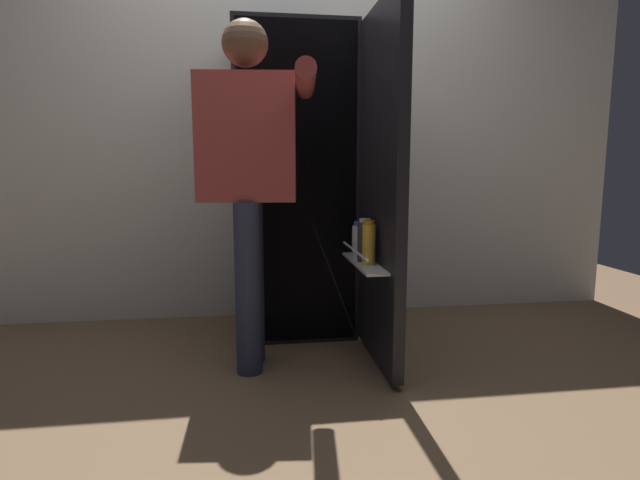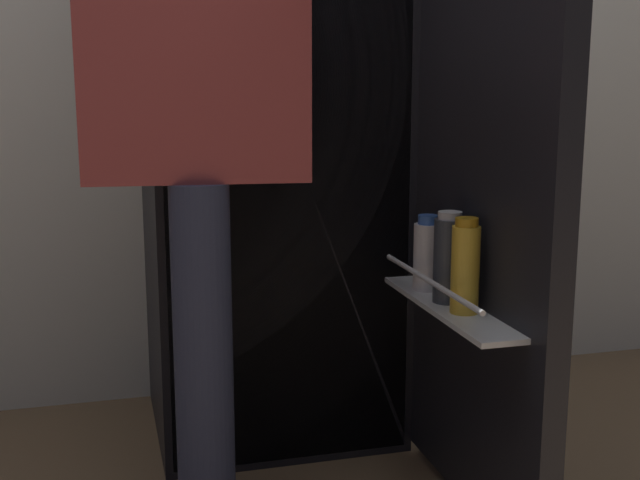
{
  "view_description": "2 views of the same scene",
  "coord_description": "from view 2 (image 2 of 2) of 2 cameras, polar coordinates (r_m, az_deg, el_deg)",
  "views": [
    {
      "loc": [
        -0.26,
        -2.36,
        0.95
      ],
      "look_at": [
        0.06,
        -0.1,
        0.62
      ],
      "focal_mm": 28.12,
      "sensor_mm": 36.0,
      "label": 1
    },
    {
      "loc": [
        -0.46,
        -1.71,
        1.0
      ],
      "look_at": [
        -0.03,
        -0.12,
        0.67
      ],
      "focal_mm": 46.41,
      "sensor_mm": 36.0,
      "label": 2
    }
  ],
  "objects": [
    {
      "name": "refrigerator",
      "position": [
        2.26,
        -2.67,
        7.39
      ],
      "size": [
        0.71,
        1.25,
        1.71
      ],
      "color": "black",
      "rests_on": "ground_plane"
    },
    {
      "name": "person",
      "position": [
        1.7,
        -8.23,
        9.61
      ],
      "size": [
        0.54,
        0.77,
        1.6
      ],
      "color": "#2D334C",
      "rests_on": "ground_plane"
    }
  ]
}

